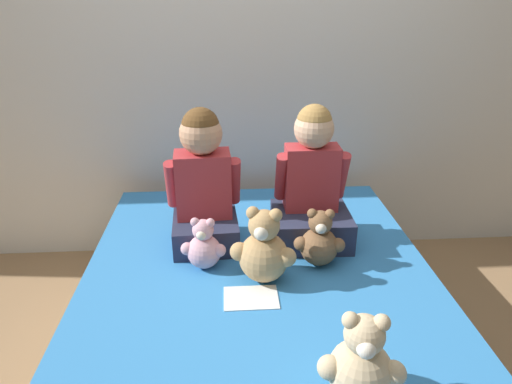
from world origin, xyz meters
TOP-DOWN VIEW (x-y plane):
  - ground_plane at (0.00, 0.00)m, footprint 14.00×14.00m
  - wall_behind_bed at (0.00, 1.15)m, footprint 8.00×0.06m
  - bed at (0.00, 0.00)m, footprint 1.49×2.01m
  - child_on_left at (-0.23, 0.40)m, footprint 0.34×0.32m
  - child_on_right at (0.26, 0.40)m, footprint 0.36×0.32m
  - teddy_bear_held_by_left_child at (-0.23, 0.18)m, footprint 0.19×0.15m
  - teddy_bear_held_by_right_child at (0.26, 0.17)m, footprint 0.22×0.16m
  - teddy_bear_between_children at (0.01, 0.07)m, footprint 0.26×0.20m
  - teddy_bear_at_foot_of_bed at (0.24, -0.54)m, footprint 0.24×0.19m
  - sign_card at (-0.04, -0.06)m, footprint 0.21×0.15m

SIDE VIEW (x-z plane):
  - ground_plane at x=0.00m, z-range 0.00..0.00m
  - bed at x=0.00m, z-range 0.00..0.46m
  - sign_card at x=-0.04m, z-range 0.46..0.47m
  - teddy_bear_held_by_left_child at x=-0.23m, z-range 0.45..0.68m
  - teddy_bear_held_by_right_child at x=0.26m, z-range 0.44..0.70m
  - teddy_bear_at_foot_of_bed at x=0.24m, z-range 0.44..0.74m
  - teddy_bear_between_children at x=0.01m, z-range 0.44..0.76m
  - child_on_right at x=0.26m, z-range 0.40..1.04m
  - child_on_left at x=-0.23m, z-range 0.44..1.07m
  - wall_behind_bed at x=0.00m, z-range 0.00..2.50m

